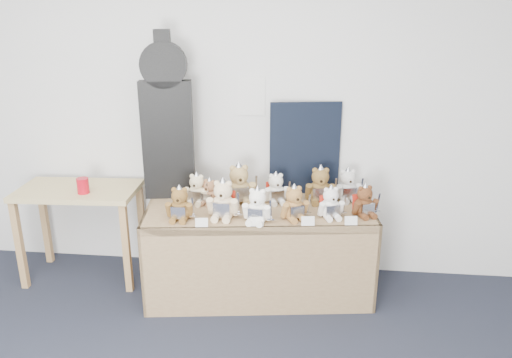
# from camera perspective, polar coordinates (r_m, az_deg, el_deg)

# --- Properties ---
(room_shell) EXTENTS (6.00, 6.00, 6.00)m
(room_shell) POSITION_cam_1_polar(r_m,az_deg,el_deg) (3.86, -0.53, 9.46)
(room_shell) COLOR white
(room_shell) RESTS_ON floor
(display_table) EXTENTS (1.73, 0.91, 0.69)m
(display_table) POSITION_cam_1_polar(r_m,az_deg,el_deg) (3.65, 0.35, -5.88)
(display_table) COLOR brown
(display_table) RESTS_ON floor
(side_table) EXTENTS (0.93, 0.55, 0.76)m
(side_table) POSITION_cam_1_polar(r_m,az_deg,el_deg) (4.13, -19.51, -2.63)
(side_table) COLOR tan
(side_table) RESTS_ON floor
(guitar_case) EXTENTS (0.39, 0.17, 1.25)m
(guitar_case) POSITION_cam_1_polar(r_m,az_deg,el_deg) (3.77, -10.17, 6.78)
(guitar_case) COLOR black
(guitar_case) RESTS_ON display_table
(navy_board) EXTENTS (0.54, 0.11, 0.72)m
(navy_board) POSITION_cam_1_polar(r_m,az_deg,el_deg) (3.86, 5.60, 3.46)
(navy_board) COLOR black
(navy_board) RESTS_ON display_table
(red_cup) EXTENTS (0.09, 0.09, 0.12)m
(red_cup) POSITION_cam_1_polar(r_m,az_deg,el_deg) (3.94, -19.17, -0.73)
(red_cup) COLOR #B20B1A
(red_cup) RESTS_ON side_table
(teddy_front_far_left) EXTENTS (0.22, 0.17, 0.27)m
(teddy_front_far_left) POSITION_cam_1_polar(r_m,az_deg,el_deg) (3.47, -8.70, -2.94)
(teddy_front_far_left) COLOR brown
(teddy_front_far_left) RESTS_ON display_table
(teddy_front_left) EXTENTS (0.25, 0.21, 0.31)m
(teddy_front_left) POSITION_cam_1_polar(r_m,az_deg,el_deg) (3.46, -3.78, -2.51)
(teddy_front_left) COLOR beige
(teddy_front_left) RESTS_ON display_table
(teddy_front_centre) EXTENTS (0.22, 0.19, 0.27)m
(teddy_front_centre) POSITION_cam_1_polar(r_m,az_deg,el_deg) (3.39, 0.15, -3.19)
(teddy_front_centre) COLOR white
(teddy_front_centre) RESTS_ON display_table
(teddy_front_right) EXTENTS (0.22, 0.21, 0.27)m
(teddy_front_right) POSITION_cam_1_polar(r_m,az_deg,el_deg) (3.45, 4.39, -2.88)
(teddy_front_right) COLOR olive
(teddy_front_right) RESTS_ON display_table
(teddy_front_far_right) EXTENTS (0.21, 0.19, 0.25)m
(teddy_front_far_right) POSITION_cam_1_polar(r_m,az_deg,el_deg) (3.50, 8.52, -2.81)
(teddy_front_far_right) COLOR white
(teddy_front_far_right) RESTS_ON display_table
(teddy_front_end) EXTENTS (0.21, 0.20, 0.25)m
(teddy_front_end) POSITION_cam_1_polar(r_m,az_deg,el_deg) (3.57, 12.30, -2.59)
(teddy_front_end) COLOR brown
(teddy_front_end) RESTS_ON display_table
(teddy_back_left) EXTENTS (0.21, 0.18, 0.26)m
(teddy_back_left) POSITION_cam_1_polar(r_m,az_deg,el_deg) (3.74, -6.78, -1.25)
(teddy_back_left) COLOR beige
(teddy_back_left) RESTS_ON display_table
(teddy_back_centre_left) EXTENTS (0.28, 0.25, 0.33)m
(teddy_back_centre_left) POSITION_cam_1_polar(r_m,az_deg,el_deg) (3.72, -1.93, -0.76)
(teddy_back_centre_left) COLOR tan
(teddy_back_centre_left) RESTS_ON display_table
(teddy_back_centre_right) EXTENTS (0.22, 0.20, 0.26)m
(teddy_back_centre_right) POSITION_cam_1_polar(r_m,az_deg,el_deg) (3.73, 2.29, -1.19)
(teddy_back_centre_right) COLOR white
(teddy_back_centre_right) RESTS_ON display_table
(teddy_back_right) EXTENTS (0.25, 0.21, 0.31)m
(teddy_back_right) POSITION_cam_1_polar(r_m,az_deg,el_deg) (3.76, 7.34, -0.84)
(teddy_back_right) COLOR brown
(teddy_back_right) RESTS_ON display_table
(teddy_back_end) EXTENTS (0.23, 0.21, 0.28)m
(teddy_back_end) POSITION_cam_1_polar(r_m,az_deg,el_deg) (3.83, 10.42, -0.83)
(teddy_back_end) COLOR silver
(teddy_back_end) RESTS_ON display_table
(teddy_back_far_left) EXTENTS (0.18, 0.17, 0.22)m
(teddy_back_far_left) POSITION_cam_1_polar(r_m,az_deg,el_deg) (3.72, -5.34, -1.58)
(teddy_back_far_left) COLOR brown
(teddy_back_far_left) RESTS_ON display_table
(entry_card_a) EXTENTS (0.09, 0.03, 0.06)m
(entry_card_a) POSITION_cam_1_polar(r_m,az_deg,el_deg) (3.35, -6.24, -4.96)
(entry_card_a) COLOR silver
(entry_card_a) RESTS_ON display_table
(entry_card_b) EXTENTS (0.09, 0.03, 0.06)m
(entry_card_b) POSITION_cam_1_polar(r_m,az_deg,el_deg) (3.34, 0.09, -4.89)
(entry_card_b) COLOR silver
(entry_card_b) RESTS_ON display_table
(entry_card_c) EXTENTS (0.09, 0.03, 0.06)m
(entry_card_c) POSITION_cam_1_polar(r_m,az_deg,el_deg) (3.37, 5.95, -4.80)
(entry_card_c) COLOR silver
(entry_card_c) RESTS_ON display_table
(entry_card_d) EXTENTS (0.09, 0.03, 0.06)m
(entry_card_d) POSITION_cam_1_polar(r_m,az_deg,el_deg) (3.42, 10.81, -4.70)
(entry_card_d) COLOR silver
(entry_card_d) RESTS_ON display_table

